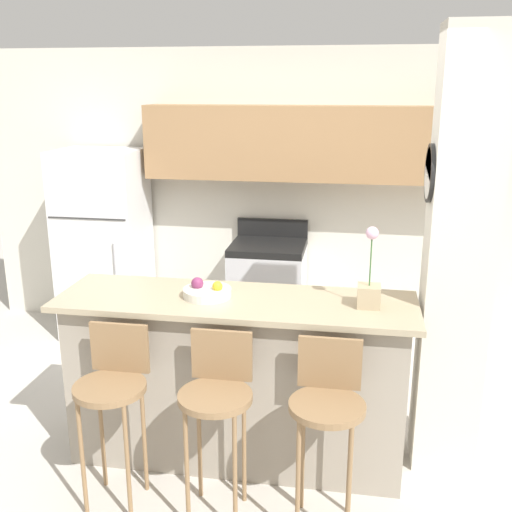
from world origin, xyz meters
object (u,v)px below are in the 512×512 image
object	(u,v)px
bar_stool_right	(327,407)
bar_stool_left	(113,388)
fruit_bowl	(207,291)
refrigerator	(104,244)
bar_stool_mid	(217,397)
stove_range	(268,293)
trash_bin	(162,325)
orchid_vase	(369,287)

from	to	relation	value
bar_stool_right	bar_stool_left	bearing A→B (deg)	180.00
bar_stool_left	fruit_bowl	distance (m)	0.75
refrigerator	bar_stool_mid	world-z (taller)	refrigerator
bar_stool_mid	bar_stool_right	distance (m)	0.57
bar_stool_left	stove_range	bearing A→B (deg)	77.46
refrigerator	bar_stool_mid	size ratio (longest dim) A/B	1.70
bar_stool_mid	bar_stool_left	bearing A→B (deg)	180.00
bar_stool_right	trash_bin	size ratio (longest dim) A/B	2.63
bar_stool_mid	orchid_vase	bearing A→B (deg)	33.02
orchid_vase	bar_stool_left	bearing A→B (deg)	-159.63
fruit_bowl	trash_bin	bearing A→B (deg)	118.20
bar_stool_mid	orchid_vase	xyz separation A→B (m)	(0.76, 0.49, 0.48)
bar_stool_mid	trash_bin	size ratio (longest dim) A/B	2.63
stove_range	bar_stool_mid	size ratio (longest dim) A/B	1.07
stove_range	refrigerator	bearing A→B (deg)	-178.84
refrigerator	stove_range	size ratio (longest dim) A/B	1.58
bar_stool_right	fruit_bowl	distance (m)	0.98
bar_stool_left	trash_bin	world-z (taller)	bar_stool_left
stove_range	bar_stool_mid	distance (m)	2.26
bar_stool_left	bar_stool_mid	world-z (taller)	same
bar_stool_right	bar_stool_mid	bearing A→B (deg)	180.00
trash_bin	bar_stool_left	bearing A→B (deg)	-78.44
orchid_vase	fruit_bowl	distance (m)	0.93
stove_range	bar_stool_right	xyz separation A→B (m)	(0.64, -2.25, 0.22)
bar_stool_left	fruit_bowl	bearing A→B (deg)	51.35
refrigerator	bar_stool_left	xyz separation A→B (m)	(0.99, -2.22, -0.17)
refrigerator	bar_stool_mid	distance (m)	2.72
refrigerator	fruit_bowl	xyz separation A→B (m)	(1.39, -1.72, 0.23)
bar_stool_right	fruit_bowl	bearing A→B (deg)	145.96
bar_stool_right	orchid_vase	size ratio (longest dim) A/B	2.18
refrigerator	bar_stool_right	xyz separation A→B (m)	(2.13, -2.22, -0.17)
bar_stool_left	bar_stool_mid	bearing A→B (deg)	0.00
bar_stool_mid	trash_bin	distance (m)	2.29
stove_range	orchid_vase	size ratio (longest dim) A/B	2.34
bar_stool_right	orchid_vase	distance (m)	0.72
bar_stool_left	bar_stool_mid	xyz separation A→B (m)	(0.57, 0.00, 0.00)
bar_stool_left	fruit_bowl	xyz separation A→B (m)	(0.40, 0.50, 0.40)
bar_stool_mid	stove_range	bearing A→B (deg)	91.73
stove_range	bar_stool_left	world-z (taller)	stove_range
bar_stool_mid	fruit_bowl	xyz separation A→B (m)	(-0.17, 0.50, 0.40)
bar_stool_right	fruit_bowl	world-z (taller)	fruit_bowl
refrigerator	orchid_vase	bearing A→B (deg)	-36.66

